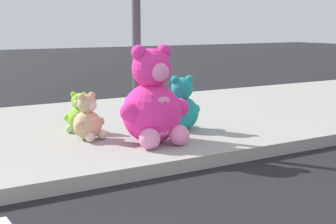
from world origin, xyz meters
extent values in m
cube|color=#9E9B93|center=(0.00, 5.20, 0.07)|extent=(28.00, 4.40, 0.15)
cylinder|color=#4C4C51|center=(1.00, 4.40, 1.75)|extent=(0.11, 0.11, 3.20)
sphere|color=#F22D93|center=(0.91, 3.85, 0.51)|extent=(0.71, 0.71, 0.71)
ellipsoid|color=pink|center=(0.90, 3.59, 0.51)|extent=(0.40, 0.16, 0.46)
sphere|color=#F22D93|center=(0.91, 3.85, 1.04)|extent=(0.47, 0.47, 0.47)
sphere|color=pink|center=(0.90, 3.65, 1.01)|extent=(0.21, 0.21, 0.21)
sphere|color=#F22D93|center=(1.07, 3.85, 1.23)|extent=(0.18, 0.18, 0.18)
sphere|color=#F22D93|center=(1.24, 3.76, 0.56)|extent=(0.22, 0.22, 0.22)
sphere|color=pink|center=(1.10, 3.54, 0.27)|extent=(0.25, 0.25, 0.25)
sphere|color=#F22D93|center=(0.74, 3.85, 1.23)|extent=(0.18, 0.18, 0.18)
sphere|color=#F22D93|center=(0.56, 3.77, 0.56)|extent=(0.22, 0.22, 0.22)
sphere|color=pink|center=(0.70, 3.55, 0.27)|extent=(0.25, 0.25, 0.25)
sphere|color=tan|center=(0.31, 4.41, 0.33)|extent=(0.36, 0.36, 0.36)
ellipsoid|color=beige|center=(0.36, 4.29, 0.33)|extent=(0.21, 0.14, 0.23)
sphere|color=tan|center=(0.31, 4.41, 0.59)|extent=(0.23, 0.23, 0.23)
sphere|color=beige|center=(0.35, 4.32, 0.58)|extent=(0.11, 0.11, 0.11)
sphere|color=tan|center=(0.39, 4.44, 0.69)|extent=(0.09, 0.09, 0.09)
sphere|color=tan|center=(0.49, 4.42, 0.35)|extent=(0.11, 0.11, 0.11)
sphere|color=beige|center=(0.46, 4.30, 0.21)|extent=(0.12, 0.12, 0.12)
sphere|color=tan|center=(0.24, 4.38, 0.69)|extent=(0.09, 0.09, 0.09)
sphere|color=tan|center=(0.17, 4.31, 0.35)|extent=(0.11, 0.11, 0.11)
sphere|color=beige|center=(0.27, 4.23, 0.21)|extent=(0.12, 0.12, 0.12)
sphere|color=teal|center=(1.62, 4.29, 0.37)|extent=(0.45, 0.45, 0.45)
ellipsoid|color=#7BBFBC|center=(1.65, 4.45, 0.37)|extent=(0.26, 0.14, 0.29)
sphere|color=teal|center=(1.62, 4.29, 0.71)|extent=(0.29, 0.29, 0.29)
sphere|color=#7BBFBC|center=(1.65, 4.42, 0.69)|extent=(0.13, 0.13, 0.13)
sphere|color=teal|center=(1.52, 4.31, 0.82)|extent=(0.11, 0.11, 0.11)
sphere|color=teal|center=(1.42, 4.39, 0.41)|extent=(0.14, 0.14, 0.14)
sphere|color=#7BBFBC|center=(1.54, 4.50, 0.23)|extent=(0.15, 0.15, 0.15)
sphere|color=teal|center=(1.72, 4.28, 0.82)|extent=(0.11, 0.11, 0.11)
sphere|color=teal|center=(1.84, 4.31, 0.41)|extent=(0.14, 0.14, 0.14)
sphere|color=#7BBFBC|center=(1.78, 4.46, 0.23)|extent=(0.15, 0.15, 0.15)
sphere|color=#B28CD8|center=(1.55, 5.20, 0.31)|extent=(0.33, 0.33, 0.33)
ellipsoid|color=silver|center=(1.49, 5.30, 0.31)|extent=(0.19, 0.15, 0.21)
sphere|color=#B28CD8|center=(1.55, 5.20, 0.56)|extent=(0.21, 0.21, 0.21)
sphere|color=silver|center=(1.50, 5.28, 0.54)|extent=(0.10, 0.10, 0.10)
sphere|color=#B28CD8|center=(1.48, 5.16, 0.64)|extent=(0.08, 0.08, 0.08)
sphere|color=#B28CD8|center=(1.39, 5.16, 0.34)|extent=(0.10, 0.10, 0.10)
sphere|color=silver|center=(1.40, 5.28, 0.21)|extent=(0.11, 0.11, 0.11)
sphere|color=#B28CD8|center=(1.61, 5.24, 0.64)|extent=(0.08, 0.08, 0.08)
sphere|color=#B28CD8|center=(1.66, 5.31, 0.34)|extent=(0.10, 0.10, 0.10)
sphere|color=silver|center=(1.56, 5.37, 0.21)|extent=(0.11, 0.11, 0.11)
sphere|color=#8CD133|center=(0.41, 4.92, 0.31)|extent=(0.32, 0.32, 0.32)
ellipsoid|color=#B8DE87|center=(0.33, 4.83, 0.31)|extent=(0.18, 0.17, 0.21)
sphere|color=#8CD133|center=(0.41, 4.92, 0.55)|extent=(0.21, 0.21, 0.21)
sphere|color=#B8DE87|center=(0.35, 4.85, 0.54)|extent=(0.10, 0.10, 0.10)
sphere|color=#8CD133|center=(0.47, 4.87, 0.64)|extent=(0.08, 0.08, 0.08)
sphere|color=#8CD133|center=(0.50, 4.78, 0.34)|extent=(0.10, 0.10, 0.10)
sphere|color=#B8DE87|center=(0.39, 4.75, 0.21)|extent=(0.11, 0.11, 0.11)
sphere|color=#8CD133|center=(0.36, 4.96, 0.64)|extent=(0.08, 0.08, 0.08)
sphere|color=#8CD133|center=(0.27, 4.99, 0.34)|extent=(0.10, 0.10, 0.10)
sphere|color=#B8DE87|center=(0.25, 4.87, 0.21)|extent=(0.11, 0.11, 0.11)
camera|label=1|loc=(-2.03, -1.33, 1.56)|focal=54.36mm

